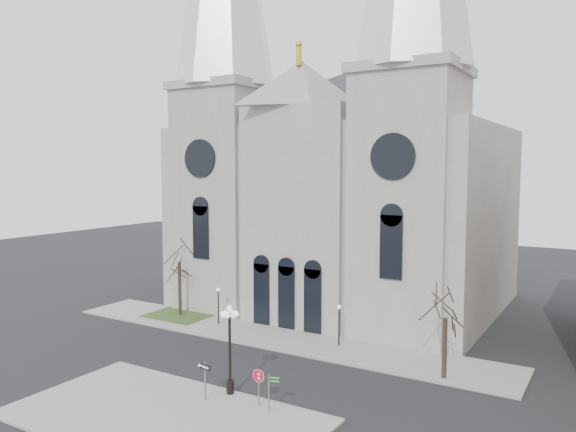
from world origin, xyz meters
The scene contains 13 objects.
ground centered at (0.00, 0.00, 0.00)m, with size 160.00×160.00×0.00m, color black.
sidewalk_near centered at (3.00, -5.00, 0.07)m, with size 18.00×10.00×0.14m, color gray.
sidewalk_far centered at (0.00, 11.00, 0.07)m, with size 40.00×6.00×0.14m, color gray.
grass_patch centered at (-11.00, 12.00, 0.09)m, with size 6.00×5.00×0.18m, color #324B20.
cathedral centered at (0.00, 22.86, 18.48)m, with size 33.00×26.66×54.00m.
tree_left centered at (-11.00, 12.00, 5.58)m, with size 3.20×3.20×7.50m.
tree_right centered at (15.00, 9.00, 4.47)m, with size 3.20×3.20×6.00m.
ped_lamp_left centered at (-6.00, 11.50, 2.33)m, with size 0.32×0.32×3.26m.
ped_lamp_right centered at (6.00, 11.50, 2.33)m, with size 0.32×0.32×3.26m.
stop_sign centered at (6.92, -1.12, 1.77)m, with size 0.78×0.29×2.26m.
globe_lamp centered at (4.34, -0.50, 3.65)m, with size 1.56×1.56×5.59m.
one_way_sign centered at (3.61, -2.03, 1.70)m, with size 1.01×0.22×2.33m.
street_name_sign centered at (7.89, -1.38, 1.43)m, with size 0.67×0.27×2.18m.
Camera 1 is at (24.87, -27.59, 14.20)m, focal length 35.00 mm.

